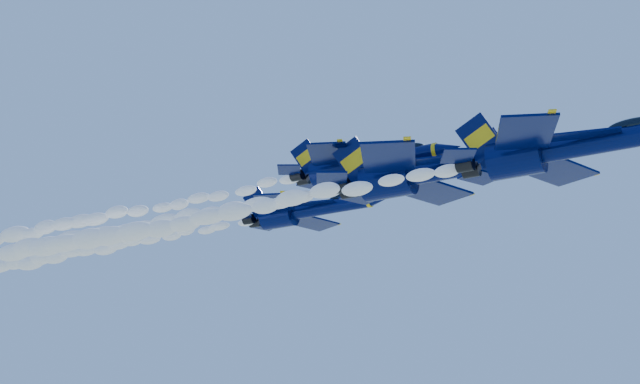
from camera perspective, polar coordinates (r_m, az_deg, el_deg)
The scene contains 8 objects.
jet_lead at distance 59.04m, azimuth 15.50°, elevation 2.77°, with size 16.53×13.56×6.14m.
smoke_trail_jet_lead at distance 69.03m, azimuth -6.43°, elevation -1.42°, with size 39.19×1.84×1.66m, color white.
jet_second at distance 70.83m, azimuth 7.26°, elevation 1.38°, with size 19.46×15.97×7.23m.
smoke_trail_jet_second at distance 84.06m, azimuth -10.74°, elevation -2.11°, with size 39.19×2.17×1.95m, color white.
jet_third at distance 76.90m, azimuth 2.79°, elevation 1.81°, with size 15.66×12.84×5.82m.
smoke_trail_jet_third at distance 90.49m, azimuth -12.40°, elevation -1.32°, with size 39.19×1.74×1.57m, color white.
jet_fourth at distance 93.13m, azimuth -0.84°, elevation -1.16°, with size 17.01×13.96×6.32m.
smoke_trail_jet_fourth at distance 108.07m, azimuth -13.42°, elevation -3.45°, with size 39.19×1.90×1.71m, color white.
Camera 1 is at (30.38, -63.76, 128.02)m, focal length 50.00 mm.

